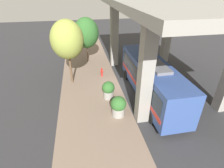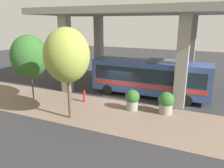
% 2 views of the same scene
% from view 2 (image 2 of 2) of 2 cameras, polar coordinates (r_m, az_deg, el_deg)
% --- Properties ---
extents(ground_plane, '(80.00, 80.00, 0.00)m').
position_cam_2_polar(ground_plane, '(19.94, 0.85, -4.20)').
color(ground_plane, '#2D2D30').
rests_on(ground_plane, ground).
extents(sidewalk_strip, '(6.00, 40.00, 0.02)m').
position_cam_2_polar(sidewalk_strip, '(17.41, -3.06, -7.27)').
color(sidewalk_strip, '#7A6656').
rests_on(sidewalk_strip, ground).
extents(overpass, '(9.40, 18.98, 8.14)m').
position_cam_2_polar(overpass, '(22.46, 5.12, 16.45)').
color(overpass, gray).
rests_on(overpass, ground).
extents(bus, '(2.71, 10.82, 3.62)m').
position_cam_2_polar(bus, '(20.70, 9.83, 2.00)').
color(bus, '#334C8C').
rests_on(bus, ground).
extents(fire_hydrant, '(0.39, 0.19, 1.09)m').
position_cam_2_polar(fire_hydrant, '(19.46, -7.26, -3.13)').
color(fire_hydrant, red).
rests_on(fire_hydrant, ground).
extents(planter_front, '(1.24, 1.24, 1.74)m').
position_cam_2_polar(planter_front, '(17.31, 13.92, -4.69)').
color(planter_front, gray).
rests_on(planter_front, ground).
extents(planter_middle, '(1.16, 1.16, 1.69)m').
position_cam_2_polar(planter_middle, '(17.57, 5.32, -4.01)').
color(planter_middle, gray).
rests_on(planter_middle, ground).
extents(street_tree_near, '(3.17, 3.17, 6.56)m').
position_cam_2_polar(street_tree_near, '(15.35, -11.71, 7.29)').
color(street_tree_near, brown).
rests_on(street_tree_near, ground).
extents(street_tree_far, '(3.17, 3.17, 5.84)m').
position_cam_2_polar(street_tree_far, '(20.51, -20.76, 6.69)').
color(street_tree_far, brown).
rests_on(street_tree_far, ground).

